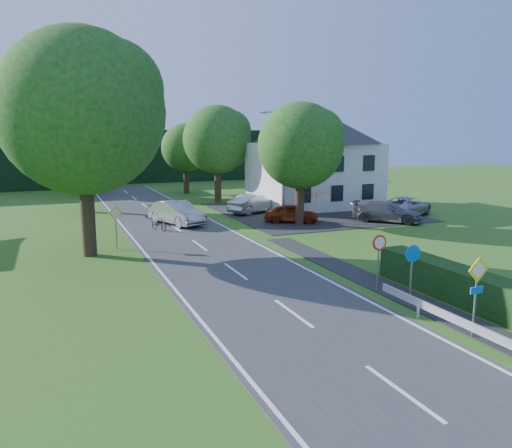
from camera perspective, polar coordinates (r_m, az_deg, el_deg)
name	(u,v)px	position (r m, az deg, el deg)	size (l,w,h in m)	color
road	(222,262)	(25.16, -3.94, -4.32)	(7.00, 80.00, 0.04)	#353538
parking_pad	(309,212)	(41.61, 6.10, 1.40)	(14.00, 16.00, 0.04)	#242527
line_edge_left	(157,268)	(24.36, -11.23, -4.92)	(0.12, 80.00, 0.01)	white
line_edge_right	(280,255)	(26.33, 2.80, -3.60)	(0.12, 80.00, 0.01)	white
line_centre	(222,261)	(25.16, -3.94, -4.27)	(0.12, 80.00, 0.01)	white
tree_main	(84,144)	(27.19, -19.09, 8.59)	(9.40, 9.40, 11.64)	#154616
tree_left_far	(85,160)	(43.26, -18.98, 6.92)	(7.00, 7.00, 8.58)	#154616
tree_right_far	(217,154)	(47.49, -4.43, 7.98)	(7.40, 7.40, 9.09)	#154616
tree_left_back	(82,157)	(55.27, -19.25, 7.22)	(6.60, 6.60, 8.07)	#154616
tree_right_back	(186,159)	(54.92, -8.03, 7.40)	(6.20, 6.20, 7.56)	#154616
tree_right_mid	(300,164)	(35.14, 5.08, 6.82)	(7.00, 7.00, 8.58)	#154616
treeline_right	(171,156)	(70.94, -9.71, 7.71)	(30.00, 5.00, 7.00)	black
house_white	(314,157)	(44.77, 6.63, 7.64)	(10.60, 8.40, 8.60)	silver
streetlight	(282,161)	(36.72, 3.02, 7.26)	(2.03, 0.18, 8.00)	slate
sign_priority_right	(477,282)	(16.94, 23.94, -6.13)	(0.78, 0.09, 2.59)	slate
sign_roundabout	(412,264)	(19.07, 17.41, -4.34)	(0.64, 0.08, 2.37)	slate
sign_speed_limit	(379,250)	(20.57, 13.89, -2.86)	(0.64, 0.11, 2.37)	slate
sign_priority_left	(116,219)	(28.66, -15.76, 0.57)	(0.78, 0.09, 2.44)	slate
moving_car	(177,213)	(35.74, -9.04, 1.28)	(1.77, 5.08, 1.67)	#9F9EA3
motorcycle	(159,224)	(33.77, -11.01, 0.05)	(0.60, 1.72, 0.90)	black
parked_car_red	(291,213)	(36.33, 4.06, 1.25)	(1.57, 3.89, 1.33)	maroon
parked_car_silver_a	(254,204)	(40.57, -0.25, 2.35)	(1.62, 4.64, 1.53)	#ACABAF
parked_car_grey	(387,212)	(37.65, 14.73, 1.35)	(2.03, 5.00, 1.45)	#57585C
parked_car_silver_b	(406,206)	(40.79, 16.74, 1.96)	(2.54, 5.51, 1.53)	#A5A4AB
parasol	(317,205)	(37.82, 6.97, 2.21)	(2.39, 2.44, 2.19)	red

